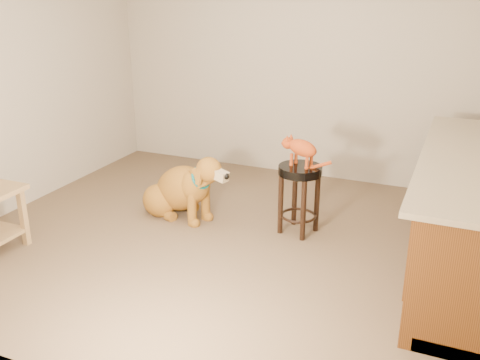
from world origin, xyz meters
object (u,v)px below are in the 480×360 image
at_px(wood_stool, 454,172).
at_px(tabby_kitten, 300,148).
at_px(golden_retriever, 182,190).
at_px(padded_stool, 300,186).

xyz_separation_m(wood_stool, tabby_kitten, (-1.28, -1.11, 0.40)).
bearing_deg(golden_retriever, wood_stool, 43.63).
relative_size(golden_retriever, tabby_kitten, 2.30).
bearing_deg(wood_stool, padded_stool, -138.57).
bearing_deg(padded_stool, wood_stool, 41.43).
relative_size(padded_stool, tabby_kitten, 1.34).
distance_m(padded_stool, wood_stool, 1.69).
relative_size(padded_stool, golden_retriever, 0.58).
bearing_deg(padded_stool, tabby_kitten, 160.14).
bearing_deg(golden_retriever, padded_stool, 22.07).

